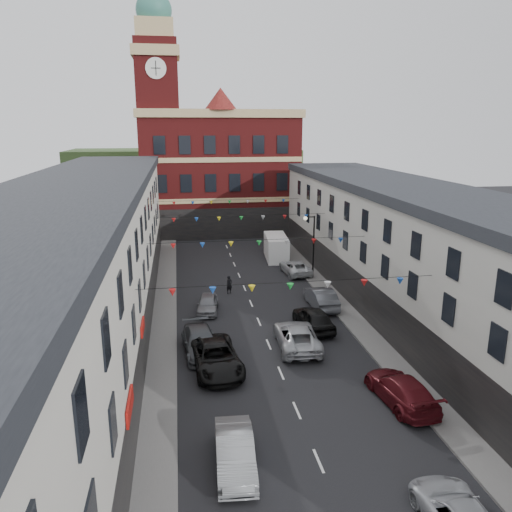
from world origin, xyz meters
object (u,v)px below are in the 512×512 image
car_right_e (321,298)px  white_van (276,247)px  car_left_c (216,357)px  car_right_c (401,390)px  street_lamp (311,238)px  moving_car (297,336)px  car_right_d (313,318)px  car_right_f (295,267)px  car_left_d (200,342)px  pedestrian (229,285)px  car_left_e (208,304)px  car_left_b (235,452)px

car_right_e → white_van: bearing=-88.5°
car_left_c → car_right_c: car_left_c is taller
street_lamp → moving_car: 15.76m
car_left_c → car_right_e: 12.94m
car_right_d → car_right_f: (1.87, 13.52, -0.13)m
car_left_c → car_left_d: bearing=102.4°
car_left_c → car_right_f: 20.71m
car_right_c → car_right_e: car_right_e is taller
street_lamp → pedestrian: street_lamp is taller
car_left_e → pedestrian: (2.12, 4.14, 0.13)m
car_left_d → car_right_f: size_ratio=1.06×
white_van → moving_car: bearing=-93.0°
car_left_e → car_right_c: size_ratio=0.75×
car_left_c → car_left_e: 9.59m
car_right_c → street_lamp: bearing=-98.4°
car_right_c → car_right_d: car_right_d is taller
car_right_d → pedestrian: size_ratio=3.01×
car_right_e → car_right_f: (0.12, 9.32, -0.13)m
car_left_d → car_right_d: size_ratio=1.09×
car_left_c → car_right_d: car_right_d is taller
car_right_e → car_left_d: bearing=34.0°
car_right_c → car_left_b: bearing=16.7°
car_left_d → car_left_e: 7.24m
street_lamp → white_van: bearing=103.2°
car_left_c → car_right_f: bearing=57.8°
car_right_c → car_left_c: bearing=-34.9°
white_van → car_right_d: bearing=-88.7°
moving_car → pedestrian: (-3.23, 11.44, 0.01)m
car_right_e → car_right_f: car_right_e is taller
car_left_e → moving_car: size_ratio=0.70×
white_van → car_left_e: bearing=-114.4°
car_left_b → car_right_c: (9.10, 3.74, 0.01)m
car_left_e → street_lamp: bearing=43.4°
pedestrian → car_left_e: bearing=-141.6°
car_left_c → white_van: 26.02m
car_right_c → car_right_e: bearing=-95.1°
car_right_f → pedestrian: pedestrian is taller
car_right_e → moving_car: bearing=61.8°
car_left_e → car_right_f: (9.07, 8.98, 0.01)m
car_right_c → car_right_d: bearing=-85.1°
car_left_e → car_right_d: (7.20, -4.54, 0.15)m
car_right_d → car_right_f: size_ratio=0.98×
car_left_b → car_right_f: size_ratio=0.93×
car_left_d → white_van: size_ratio=0.90×
car_right_d → pedestrian: 10.06m
car_right_f → car_left_e: bearing=40.0°
car_left_d → car_right_e: car_right_e is taller
car_left_b → car_left_c: 8.89m
white_van → pedestrian: white_van is taller
car_left_e → white_van: white_van is taller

